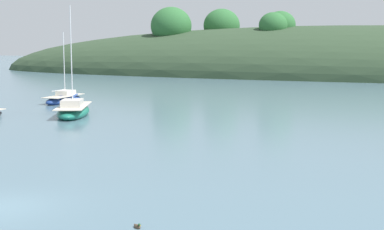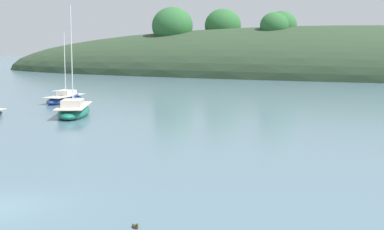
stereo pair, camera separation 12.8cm
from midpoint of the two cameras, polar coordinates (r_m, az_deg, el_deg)
name	(u,v)px [view 1 (the left image)]	position (r m, az deg, el deg)	size (l,w,h in m)	color
ground_plane	(1,208)	(23.10, -19.03, -8.95)	(400.00, 400.00, 0.00)	slate
far_shoreline_hill	(331,75)	(110.61, 13.91, 3.97)	(150.00, 36.00, 22.92)	#2D422B
sailboat_red_portside	(64,99)	(60.80, -12.97, 1.60)	(2.54, 6.30, 7.61)	navy
sailboat_grey_yawl	(73,111)	(49.60, -12.05, 0.43)	(5.44, 7.86, 9.70)	#196B56
duck_straggler	(137,227)	(19.73, -5.77, -11.22)	(0.39, 0.34, 0.24)	#473828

